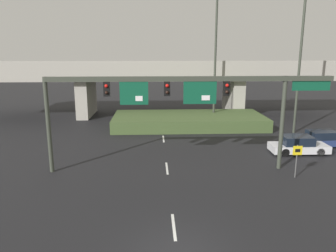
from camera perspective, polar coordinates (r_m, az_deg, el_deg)
ground_plane at (r=14.43m, az=1.50°, el=-20.81°), size 160.00×160.00×0.00m
lane_markings at (r=26.74m, az=-0.54°, el=-4.46°), size 0.14×25.76×0.01m
signal_gantry at (r=21.53m, az=2.71°, el=5.63°), size 18.92×0.44×6.40m
speed_limit_sign at (r=22.53m, az=21.53°, el=-4.96°), size 0.60×0.11×2.19m
highway_light_pole_near at (r=34.18m, az=22.27°, el=13.76°), size 0.70×0.36×17.31m
highway_light_pole_far at (r=36.55m, az=8.25°, el=11.89°), size 0.70×0.36×14.04m
overpass_bridge at (r=41.32m, az=-1.33°, el=8.67°), size 43.81×8.05×6.90m
grass_embankment at (r=35.51m, az=3.60°, el=0.94°), size 16.08×6.96×1.24m
parked_sedan_near_right at (r=28.14m, az=21.71°, el=-3.13°), size 4.49×1.90×1.43m
parked_sedan_mid_right at (r=31.01m, az=25.35°, el=-2.08°), size 4.45×2.14×1.36m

